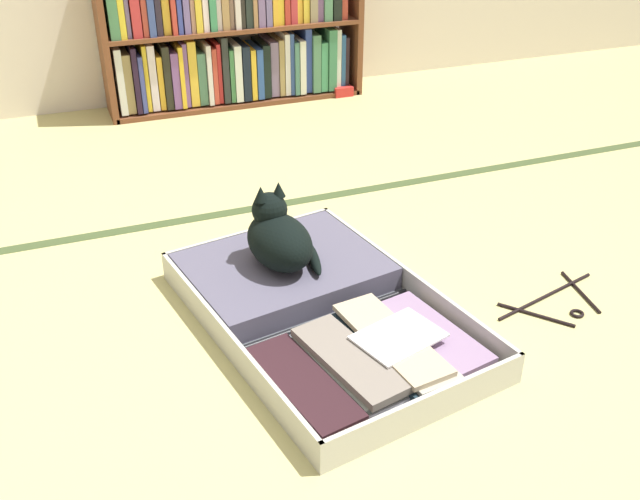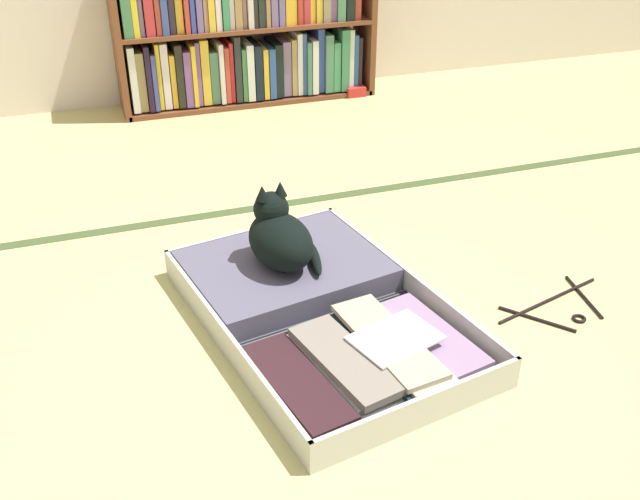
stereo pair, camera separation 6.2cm
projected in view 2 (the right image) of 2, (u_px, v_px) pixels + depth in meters
ground_plane at (301, 390)px, 1.87m from camera, size 10.00×10.00×0.00m
tatami_border at (216, 214)px, 2.71m from camera, size 4.80×0.05×0.00m
bookshelf at (245, 30)px, 3.65m from camera, size 1.30×0.26×0.77m
open_suitcase at (313, 304)px, 2.14m from camera, size 0.77×1.05×0.09m
black_cat at (279, 237)px, 2.19m from camera, size 0.24×0.28×0.25m
clothes_hanger at (558, 306)px, 2.19m from camera, size 0.41×0.26×0.01m
small_red_pouch at (355, 91)px, 3.89m from camera, size 0.10×0.07×0.05m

